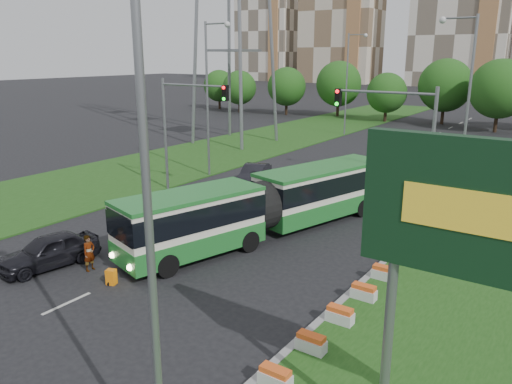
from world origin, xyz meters
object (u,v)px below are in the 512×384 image
Objects in this scene: car_left_far at (254,175)px; pedestrian at (89,253)px; traffic_mast_left at (181,118)px; car_left_near at (49,251)px; traffic_mast_median at (402,136)px; shopping_trolley at (111,277)px; articulated_bus at (266,204)px; billboard at (509,232)px.

pedestrian reaches higher than car_left_far.
car_left_near is (3.61, -13.18, -4.57)m from traffic_mast_left.
pedestrian is at bearing -65.99° from traffic_mast_left.
shopping_trolley is (-7.67, -13.83, -5.02)m from traffic_mast_median.
car_left_far reaches higher than shopping_trolley.
articulated_bus is at bearing -21.74° from traffic_mast_left.
car_left_far is 17.35m from pedestrian.
pedestrian is at bearing 32.13° from car_left_near.
traffic_mast_left is 14.31m from pedestrian.
billboard is at bearing 4.53° from car_left_near.
car_left_near is (-5.89, -9.40, -0.96)m from articulated_bus.
traffic_mast_median is 1.75× the size of car_left_near.
shopping_trolley is at bearing -86.66° from articulated_bus.
articulated_bus is (9.50, -3.79, -3.62)m from traffic_mast_left.
traffic_mast_median is at bearing 115.03° from billboard.
traffic_mast_left is (-22.63, 15.00, -0.81)m from billboard.
car_left_far is 2.75× the size of pedestrian.
traffic_mast_median reaches higher than pedestrian.
billboard is at bearing -102.33° from pedestrian.
traffic_mast_left is at bearing 20.32° from pedestrian.
billboard and traffic_mast_median have the same top height.
billboard is 1.00× the size of traffic_mast_median.
car_left_far is 6.93× the size of shopping_trolley.
traffic_mast_left is 14.41m from car_left_near.
car_left_far is at bearing 102.46° from car_left_near.
billboard and traffic_mast_left have the same top height.
pedestrian is 2.51× the size of shopping_trolley.
shopping_trolley is at bearing -119.03° from traffic_mast_median.
car_left_far is at bearing 163.15° from traffic_mast_median.
car_left_far is at bearing 59.08° from traffic_mast_left.
billboard is 1.00× the size of traffic_mast_left.
car_left_near is (-19.02, 1.82, -5.39)m from billboard.
car_left_near reaches higher than car_left_far.
articulated_bus is at bearing -139.76° from traffic_mast_median.
articulated_bus is 25.47× the size of shopping_trolley.
traffic_mast_median is at bearing -35.69° from car_left_far.
traffic_mast_median is (-7.47, 16.00, -0.81)m from billboard.
shopping_trolley is (1.96, -0.42, -0.51)m from pedestrian.
articulated_bus is 11.13m from car_left_near.
billboard is 0.47× the size of articulated_bus.
traffic_mast_median is 4.71× the size of pedestrian.
pedestrian is at bearing 147.38° from shopping_trolley.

